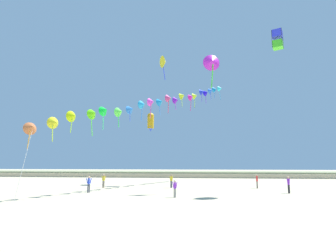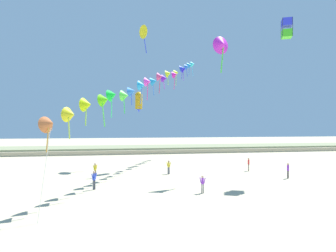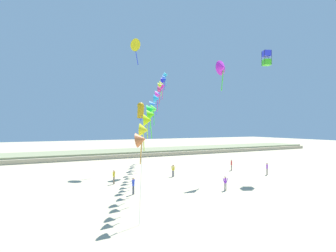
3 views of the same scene
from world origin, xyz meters
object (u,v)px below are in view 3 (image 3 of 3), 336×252
at_px(person_far_left, 267,168).
at_px(person_near_left, 133,185).
at_px(large_kite_low_lead, 137,45).
at_px(large_kite_high_solo, 141,111).
at_px(large_kite_mid_trail, 222,68).
at_px(person_near_right, 231,164).
at_px(large_kite_outer_drift, 267,58).
at_px(person_far_right, 225,182).
at_px(person_mid_center, 173,170).
at_px(person_far_center, 114,176).

bearing_deg(person_far_left, person_near_left, -175.12).
xyz_separation_m(large_kite_low_lead, large_kite_high_solo, (-1.27, -5.26, -11.32)).
distance_m(large_kite_low_lead, large_kite_mid_trail, 16.11).
height_order(person_near_right, large_kite_high_solo, large_kite_high_solo).
height_order(large_kite_low_lead, large_kite_outer_drift, large_kite_low_lead).
relative_size(person_near_right, person_far_right, 1.10).
relative_size(person_mid_center, person_far_right, 1.07).
distance_m(person_far_left, large_kite_low_lead, 28.37).
height_order(large_kite_low_lead, large_kite_mid_trail, large_kite_low_lead).
relative_size(person_far_right, large_kite_low_lead, 0.36).
relative_size(person_near_left, large_kite_outer_drift, 0.83).
height_order(person_far_left, person_far_center, person_far_left).
height_order(person_near_left, person_near_right, person_near_left).
bearing_deg(person_near_right, person_near_left, -159.43).
height_order(person_near_left, person_far_right, person_near_left).
relative_size(person_far_right, large_kite_outer_drift, 0.74).
distance_m(person_far_left, person_far_center, 21.97).
height_order(large_kite_mid_trail, large_kite_high_solo, large_kite_mid_trail).
relative_size(person_near_right, large_kite_low_lead, 0.39).
bearing_deg(person_mid_center, large_kite_low_lead, 103.91).
distance_m(person_mid_center, person_far_right, 9.75).
distance_m(person_near_left, person_far_right, 10.03).
xyz_separation_m(person_mid_center, person_far_right, (1.38, -9.66, -0.06)).
relative_size(person_near_right, person_far_center, 1.02).
relative_size(person_far_left, person_far_center, 1.02).
distance_m(large_kite_mid_trail, large_kite_outer_drift, 7.64).
relative_size(person_far_right, large_kite_high_solo, 0.56).
height_order(person_far_center, large_kite_mid_trail, large_kite_mid_trail).
relative_size(large_kite_low_lead, large_kite_mid_trail, 1.06).
distance_m(person_far_right, large_kite_high_solo, 16.47).
bearing_deg(large_kite_high_solo, person_far_left, -27.58).
bearing_deg(large_kite_high_solo, person_near_left, -114.55).
height_order(person_far_right, large_kite_mid_trail, large_kite_mid_trail).
xyz_separation_m(large_kite_mid_trail, large_kite_high_solo, (-8.81, 7.83, -5.72)).
xyz_separation_m(person_near_left, large_kite_high_solo, (4.73, 10.36, 8.30)).
height_order(person_near_left, person_mid_center, person_near_left).
distance_m(person_far_center, large_kite_outer_drift, 27.00).
bearing_deg(large_kite_low_lead, large_kite_high_solo, -103.55).
bearing_deg(large_kite_outer_drift, person_mid_center, 158.20).
distance_m(person_near_right, large_kite_high_solo, 16.84).
bearing_deg(person_far_left, person_mid_center, 159.18).
distance_m(person_far_right, person_far_center, 13.30).
bearing_deg(person_far_left, large_kite_low_lead, 137.56).
bearing_deg(person_mid_center, person_near_left, -140.73).
relative_size(person_far_left, person_far_right, 1.10).
bearing_deg(person_far_left, large_kite_high_solo, 152.42).
distance_m(person_mid_center, person_far_left, 13.81).
bearing_deg(large_kite_high_solo, large_kite_low_lead, 76.45).
distance_m(person_far_left, large_kite_mid_trail, 15.96).
distance_m(person_far_center, large_kite_high_solo, 10.87).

